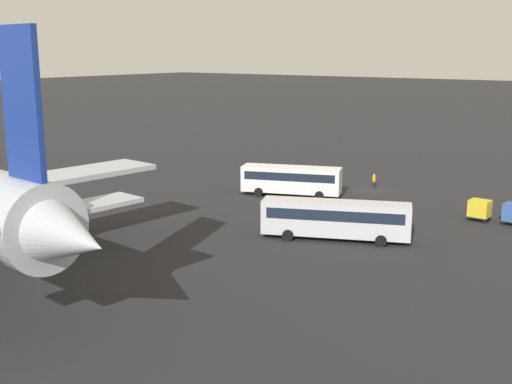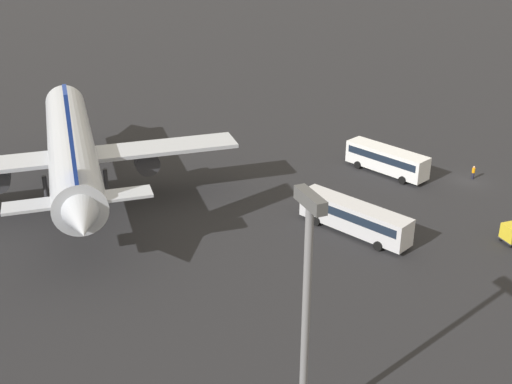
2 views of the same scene
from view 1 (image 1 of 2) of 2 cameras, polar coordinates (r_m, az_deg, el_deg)
The scene contains 5 objects.
ground_plane at distance 77.71m, azimuth 10.33°, elevation 0.19°, with size 600.00×600.00×0.00m, color #232326.
shuttle_bus_near at distance 73.19m, azimuth 3.15°, elevation 1.21°, with size 11.50×6.53×3.34m.
shuttle_bus_far at distance 56.48m, azimuth 7.09°, elevation -2.23°, with size 12.86×7.44×3.40m.
worker_person at distance 78.43m, azimuth 10.44°, elevation 0.95°, with size 0.38×0.38×1.74m.
cargo_cart_yellow at distance 66.14m, azimuth 19.26°, elevation -1.42°, with size 2.09×1.79×2.06m.
Camera 1 is at (-32.11, 68.86, 16.29)m, focal length 45.00 mm.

